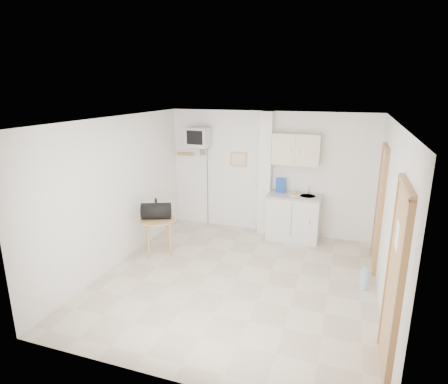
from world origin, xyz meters
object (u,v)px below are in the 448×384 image
(round_table, at_px, (158,224))
(duffel_bag, at_px, (156,211))
(water_bottle, at_px, (364,279))
(crt_television, at_px, (199,138))

(round_table, relative_size, duffel_bag, 1.10)
(water_bottle, bearing_deg, crt_television, 153.41)
(crt_television, height_order, duffel_bag, crt_television)
(duffel_bag, xyz_separation_m, water_bottle, (3.58, -0.18, -0.64))
(crt_television, distance_m, duffel_bag, 1.89)
(crt_television, relative_size, duffel_bag, 3.60)
(crt_television, xyz_separation_m, duffel_bag, (-0.23, -1.50, -1.13))
(crt_television, xyz_separation_m, round_table, (-0.20, -1.52, -1.37))
(round_table, bearing_deg, crt_television, 82.48)
(crt_television, xyz_separation_m, water_bottle, (3.35, -1.68, -1.77))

